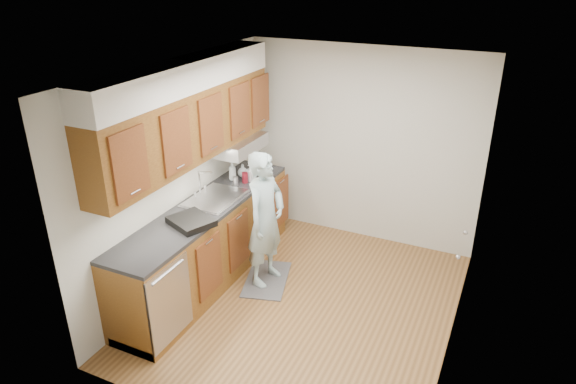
# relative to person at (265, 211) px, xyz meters

# --- Properties ---
(floor) EXTENTS (3.50, 3.50, 0.00)m
(floor) POSITION_rel_person_xyz_m (0.59, -0.24, -0.90)
(floor) COLOR brown
(floor) RESTS_ON ground
(ceiling) EXTENTS (3.50, 3.50, 0.00)m
(ceiling) POSITION_rel_person_xyz_m (0.59, -0.24, 1.60)
(ceiling) COLOR white
(ceiling) RESTS_ON wall_left
(wall_left) EXTENTS (0.02, 3.50, 2.50)m
(wall_left) POSITION_rel_person_xyz_m (-0.91, -0.24, 0.35)
(wall_left) COLOR #B6B5AA
(wall_left) RESTS_ON floor
(wall_right) EXTENTS (0.02, 3.50, 2.50)m
(wall_right) POSITION_rel_person_xyz_m (2.09, -0.24, 0.35)
(wall_right) COLOR #B6B5AA
(wall_right) RESTS_ON floor
(wall_back) EXTENTS (3.00, 0.02, 2.50)m
(wall_back) POSITION_rel_person_xyz_m (0.59, 1.51, 0.35)
(wall_back) COLOR #B6B5AA
(wall_back) RESTS_ON floor
(counter) EXTENTS (0.64, 2.80, 1.30)m
(counter) POSITION_rel_person_xyz_m (-0.61, -0.24, -0.41)
(counter) COLOR brown
(counter) RESTS_ON floor
(upper_cabinets) EXTENTS (0.47, 2.80, 1.21)m
(upper_cabinets) POSITION_rel_person_xyz_m (-0.74, -0.20, 1.05)
(upper_cabinets) COLOR brown
(upper_cabinets) RESTS_ON wall_left
(closet_door) EXTENTS (0.02, 1.22, 2.05)m
(closet_door) POSITION_rel_person_xyz_m (2.08, 0.06, 0.13)
(closet_door) COLOR silver
(closet_door) RESTS_ON wall_right
(floor_mat) EXTENTS (0.66, 0.88, 0.01)m
(floor_mat) POSITION_rel_person_xyz_m (0.00, 0.00, -0.89)
(floor_mat) COLOR #5D5D60
(floor_mat) RESTS_ON floor
(person) EXTENTS (0.48, 0.67, 1.76)m
(person) POSITION_rel_person_xyz_m (0.00, 0.00, 0.00)
(person) COLOR #95B1B6
(person) RESTS_ON floor_mat
(soap_bottle_a) EXTENTS (0.11, 0.11, 0.24)m
(soap_bottle_a) POSITION_rel_person_xyz_m (-0.71, 0.52, 0.16)
(soap_bottle_a) COLOR silver
(soap_bottle_a) RESTS_ON counter
(soap_bottle_b) EXTENTS (0.12, 0.12, 0.21)m
(soap_bottle_b) POSITION_rel_person_xyz_m (-0.50, 0.58, 0.15)
(soap_bottle_b) COLOR silver
(soap_bottle_b) RESTS_ON counter
(soap_bottle_c) EXTENTS (0.18, 0.18, 0.16)m
(soap_bottle_c) POSITION_rel_person_xyz_m (-0.65, 0.65, 0.12)
(soap_bottle_c) COLOR silver
(soap_bottle_c) RESTS_ON counter
(soda_can) EXTENTS (0.09, 0.09, 0.13)m
(soda_can) POSITION_rel_person_xyz_m (-0.53, 0.50, 0.11)
(soda_can) COLOR maroon
(soda_can) RESTS_ON counter
(steel_can) EXTENTS (0.07, 0.07, 0.11)m
(steel_can) POSITION_rel_person_xyz_m (-0.59, 0.37, 0.10)
(steel_can) COLOR #A5A5AA
(steel_can) RESTS_ON counter
(dish_rack) EXTENTS (0.53, 0.50, 0.07)m
(dish_rack) POSITION_rel_person_xyz_m (-0.50, -0.67, 0.08)
(dish_rack) COLOR black
(dish_rack) RESTS_ON counter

